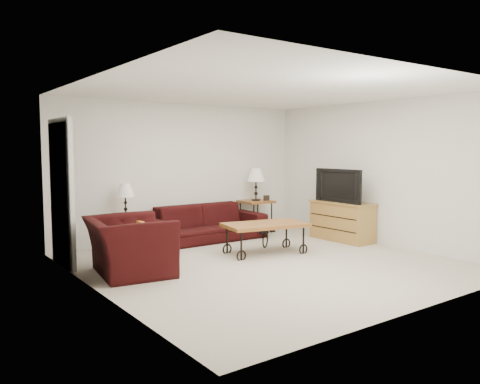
% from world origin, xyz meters
% --- Properties ---
extents(ground, '(5.00, 5.00, 0.00)m').
position_xyz_m(ground, '(0.00, 0.00, 0.00)').
color(ground, beige).
rests_on(ground, ground).
extents(wall_back, '(5.00, 0.02, 2.50)m').
position_xyz_m(wall_back, '(0.00, 2.50, 1.25)').
color(wall_back, silver).
rests_on(wall_back, ground).
extents(wall_front, '(5.00, 0.02, 2.50)m').
position_xyz_m(wall_front, '(0.00, -2.50, 1.25)').
color(wall_front, silver).
rests_on(wall_front, ground).
extents(wall_left, '(0.02, 5.00, 2.50)m').
position_xyz_m(wall_left, '(-2.50, 0.00, 1.25)').
color(wall_left, silver).
rests_on(wall_left, ground).
extents(wall_right, '(0.02, 5.00, 2.50)m').
position_xyz_m(wall_right, '(2.50, 0.00, 1.25)').
color(wall_right, silver).
rests_on(wall_right, ground).
extents(ceiling, '(5.00, 5.00, 0.00)m').
position_xyz_m(ceiling, '(0.00, 0.00, 2.50)').
color(ceiling, white).
rests_on(ceiling, wall_back).
extents(doorway, '(0.08, 0.94, 2.04)m').
position_xyz_m(doorway, '(-2.47, 1.65, 1.02)').
color(doorway, black).
rests_on(doorway, ground).
extents(sofa, '(2.22, 0.87, 0.65)m').
position_xyz_m(sofa, '(0.19, 2.02, 0.32)').
color(sofa, black).
rests_on(sofa, ground).
extents(side_table_left, '(0.54, 0.54, 0.55)m').
position_xyz_m(side_table_left, '(-1.27, 2.20, 0.27)').
color(side_table_left, brown).
rests_on(side_table_left, ground).
extents(side_table_right, '(0.62, 0.62, 0.64)m').
position_xyz_m(side_table_right, '(1.48, 2.20, 0.32)').
color(side_table_right, brown).
rests_on(side_table_right, ground).
extents(lamp_left, '(0.33, 0.33, 0.55)m').
position_xyz_m(lamp_left, '(-1.27, 2.20, 0.82)').
color(lamp_left, black).
rests_on(lamp_left, side_table_left).
extents(lamp_right, '(0.38, 0.38, 0.64)m').
position_xyz_m(lamp_right, '(1.48, 2.20, 0.96)').
color(lamp_right, black).
rests_on(lamp_right, side_table_right).
extents(photo_frame_left, '(0.11, 0.03, 0.09)m').
position_xyz_m(photo_frame_left, '(-1.42, 2.05, 0.60)').
color(photo_frame_left, black).
rests_on(photo_frame_left, side_table_left).
extents(photo_frame_right, '(0.13, 0.05, 0.11)m').
position_xyz_m(photo_frame_right, '(1.63, 2.05, 0.69)').
color(photo_frame_right, black).
rests_on(photo_frame_right, side_table_right).
extents(coffee_table, '(1.42, 0.94, 0.49)m').
position_xyz_m(coffee_table, '(0.40, 0.56, 0.24)').
color(coffee_table, brown).
rests_on(coffee_table, ground).
extents(armchair, '(1.18, 1.30, 0.76)m').
position_xyz_m(armchair, '(-1.88, 0.63, 0.38)').
color(armchair, black).
rests_on(armchair, ground).
extents(throw_pillow, '(0.14, 0.35, 0.34)m').
position_xyz_m(throw_pillow, '(-1.73, 0.58, 0.52)').
color(throw_pillow, orange).
rests_on(throw_pillow, armchair).
extents(tv_stand, '(0.49, 1.18, 0.71)m').
position_xyz_m(tv_stand, '(2.23, 0.60, 0.35)').
color(tv_stand, '#B28B42').
rests_on(tv_stand, ground).
extents(television, '(0.14, 1.05, 0.61)m').
position_xyz_m(television, '(2.21, 0.60, 1.01)').
color(television, black).
rests_on(television, tv_stand).
extents(backpack, '(0.33, 0.27, 0.38)m').
position_xyz_m(backpack, '(1.17, 1.66, 0.19)').
color(backpack, black).
rests_on(backpack, ground).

